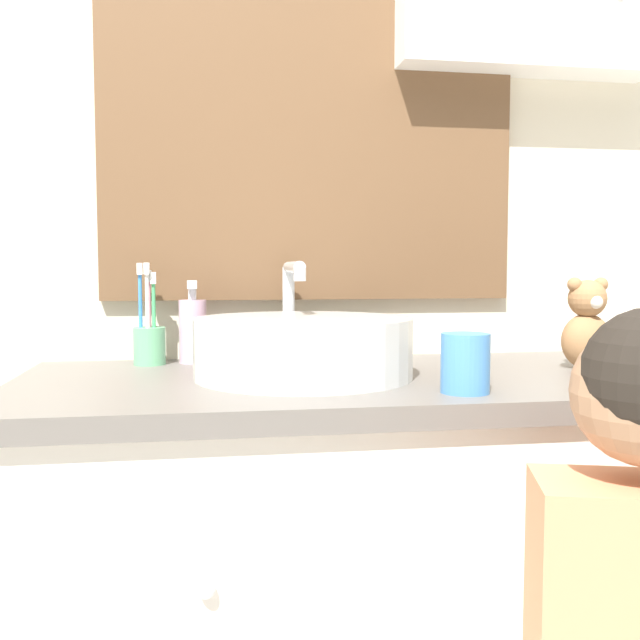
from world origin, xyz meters
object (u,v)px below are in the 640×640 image
drinking_cup (465,363)px  toothbrush_holder (149,339)px  soap_dispenser (193,330)px  teddy_bear (587,325)px  sink_basin (304,346)px

drinking_cup → toothbrush_holder: bearing=141.0°
soap_dispenser → toothbrush_holder: bearing=-172.6°
toothbrush_holder → teddy_bear: bearing=-12.9°
soap_dispenser → teddy_bear: (0.71, -0.19, 0.01)m
sink_basin → toothbrush_holder: (-0.27, 0.20, -0.00)m
toothbrush_holder → soap_dispenser: size_ratio=1.21×
toothbrush_holder → sink_basin: bearing=-36.5°
toothbrush_holder → drinking_cup: bearing=-39.0°
toothbrush_holder → soap_dispenser: bearing=7.4°
toothbrush_holder → soap_dispenser: 0.08m
drinking_cup → soap_dispenser: bearing=134.9°
teddy_bear → sink_basin: bearing=-178.2°
toothbrush_holder → teddy_bear: size_ratio=1.16×
soap_dispenser → drinking_cup: size_ratio=1.82×
teddy_bear → drinking_cup: teddy_bear is taller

